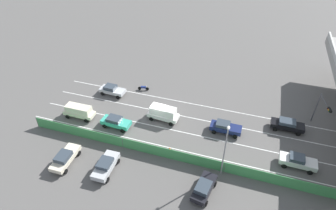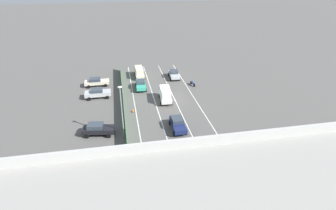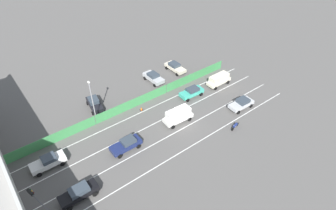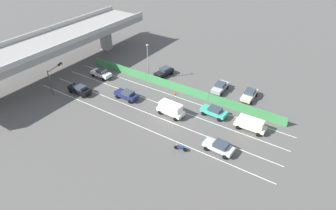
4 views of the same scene
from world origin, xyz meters
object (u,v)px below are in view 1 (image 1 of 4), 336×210
(car_taxi_teal, at_px, (116,122))
(traffic_light, at_px, (322,108))
(car_sedan_navy, at_px, (225,127))
(parked_sedan_dark, at_px, (204,188))
(car_van_white, at_px, (163,113))
(motorcycle, at_px, (143,88))
(car_van_cream, at_px, (79,111))
(parked_wagon_silver, at_px, (106,165))
(parked_sedan_cream, at_px, (65,158))
(car_sedan_black, at_px, (287,125))
(car_hatchback_white, at_px, (298,161))
(car_sedan_silver, at_px, (112,90))
(traffic_cone, at_px, (170,149))
(street_lamp, at_px, (225,147))

(car_taxi_teal, relative_size, traffic_light, 0.87)
(car_sedan_navy, height_order, parked_sedan_dark, parked_sedan_dark)
(car_sedan_navy, relative_size, car_van_white, 0.93)
(motorcycle, bearing_deg, car_van_cream, -33.41)
(car_van_cream, xyz_separation_m, car_sedan_navy, (-3.47, 21.60, -0.26))
(car_van_white, distance_m, parked_wagon_silver, 12.02)
(car_taxi_teal, bearing_deg, parked_wagon_silver, 17.90)
(car_van_white, relative_size, parked_sedan_dark, 1.04)
(car_van_white, height_order, parked_sedan_cream, car_van_white)
(car_sedan_black, xyz_separation_m, car_van_white, (3.42, -17.70, 0.36))
(car_sedan_black, height_order, traffic_light, traffic_light)
(car_hatchback_white, relative_size, traffic_light, 0.89)
(car_sedan_silver, distance_m, car_taxi_teal, 8.53)
(car_sedan_navy, height_order, parked_wagon_silver, parked_wagon_silver)
(car_taxi_teal, bearing_deg, car_sedan_silver, -149.44)
(parked_wagon_silver, xyz_separation_m, traffic_cone, (-5.67, 6.45, -0.65))
(car_van_white, height_order, street_lamp, street_lamp)
(car_van_cream, bearing_deg, car_sedan_silver, 164.75)
(parked_wagon_silver, bearing_deg, parked_sedan_cream, -85.12)
(parked_wagon_silver, height_order, traffic_cone, parked_wagon_silver)
(parked_sedan_cream, bearing_deg, car_van_white, 142.98)
(car_van_cream, height_order, car_sedan_black, car_van_cream)
(traffic_light, bearing_deg, motorcycle, -92.59)
(parked_wagon_silver, bearing_deg, car_hatchback_white, 109.80)
(car_van_white, xyz_separation_m, motorcycle, (-6.46, -5.83, -0.82))
(car_hatchback_white, bearing_deg, parked_sedan_cream, -72.98)
(parked_sedan_dark, xyz_separation_m, traffic_light, (-16.20, 12.98, 2.72))
(car_van_white, distance_m, street_lamp, 12.99)
(parked_sedan_cream, bearing_deg, car_sedan_navy, 123.38)
(street_lamp, bearing_deg, car_sedan_silver, -118.69)
(car_van_cream, xyz_separation_m, car_van_white, (-3.37, 12.31, 0.11))
(parked_sedan_cream, bearing_deg, street_lamp, 103.09)
(motorcycle, bearing_deg, car_sedan_black, 82.64)
(car_hatchback_white, height_order, car_taxi_teal, car_hatchback_white)
(parked_wagon_silver, bearing_deg, motorcycle, -172.70)
(car_sedan_navy, xyz_separation_m, car_taxi_teal, (3.78, -15.35, 0.00))
(car_van_white, bearing_deg, parked_sedan_cream, -37.02)
(car_sedan_black, bearing_deg, street_lamp, -34.90)
(car_van_white, height_order, parked_wagon_silver, car_van_white)
(car_sedan_black, xyz_separation_m, traffic_light, (-1.80, 3.92, 2.72))
(car_sedan_silver, height_order, parked_sedan_dark, parked_sedan_dark)
(car_taxi_teal, bearing_deg, street_lamp, 76.57)
(car_van_white, relative_size, car_hatchback_white, 1.06)
(car_taxi_teal, bearing_deg, traffic_light, 107.80)
(car_sedan_black, distance_m, car_van_white, 18.03)
(parked_wagon_silver, bearing_deg, car_van_white, 162.91)
(car_sedan_black, distance_m, traffic_cone, 17.44)
(parked_sedan_cream, height_order, traffic_cone, parked_sedan_cream)
(parked_wagon_silver, xyz_separation_m, parked_sedan_dark, (-0.51, 12.18, 0.01))
(car_sedan_navy, bearing_deg, motorcycle, -112.79)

